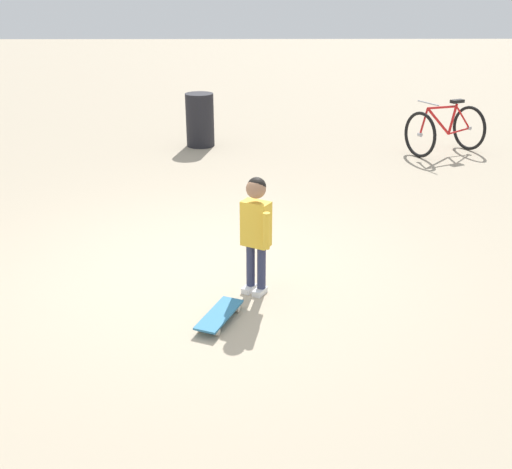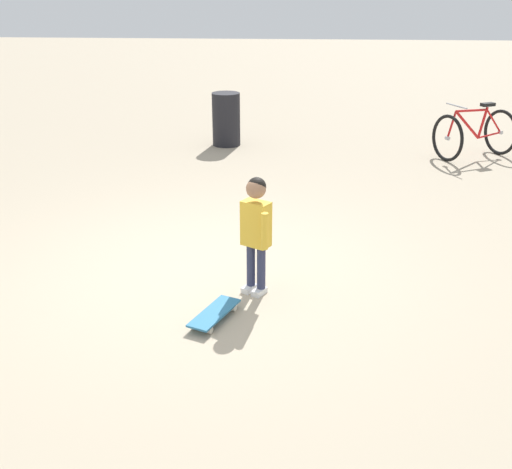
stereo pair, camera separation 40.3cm
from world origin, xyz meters
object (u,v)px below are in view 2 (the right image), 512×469
Objects in this scene: skateboard at (214,313)px; child_person at (256,223)px; bicycle_mid at (475,134)px; trash_bin at (226,119)px.

child_person is at bearing -120.09° from skateboard.
skateboard is 0.47× the size of bicycle_mid.
skateboard is at bearing 57.50° from bicycle_mid.
child_person is 5.33m from trash_bin.
trash_bin is (0.88, -5.26, -0.22)m from child_person.
skateboard is 6.24m from bicycle_mid.
trash_bin reaches higher than skateboard.
child_person is 5.63m from bicycle_mid.
skateboard is 5.82m from trash_bin.
bicycle_mid is at bearing -122.76° from child_person.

